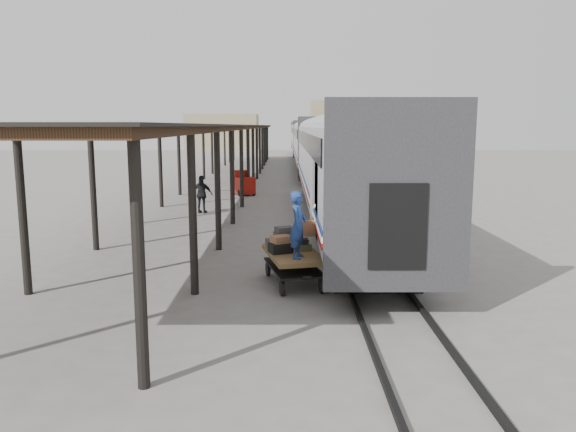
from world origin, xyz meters
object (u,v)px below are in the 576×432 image
(luggage_tug, at_px, (243,184))
(pedestrian, at_px, (202,194))
(baggage_cart, at_px, (293,260))
(porter, at_px, (298,225))

(luggage_tug, bearing_deg, pedestrian, -125.10)
(baggage_cart, relative_size, pedestrian, 1.46)
(baggage_cart, height_order, porter, porter)
(baggage_cart, height_order, pedestrian, pedestrian)
(baggage_cart, distance_m, luggage_tug, 19.40)
(pedestrian, bearing_deg, porter, 120.36)
(baggage_cart, relative_size, porter, 1.57)
(pedestrian, bearing_deg, baggage_cart, 120.84)
(baggage_cart, bearing_deg, porter, -92.97)
(luggage_tug, relative_size, pedestrian, 1.05)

